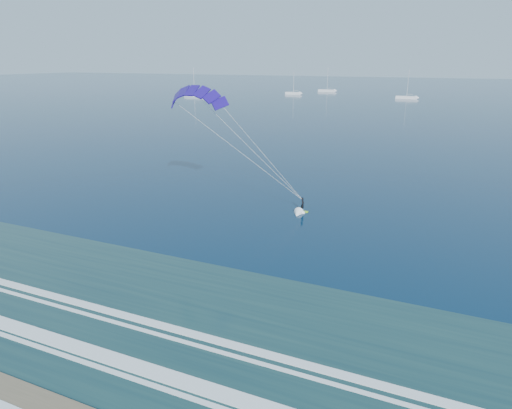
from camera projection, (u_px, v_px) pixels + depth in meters
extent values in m
cube|color=#1E423F|center=(116.00, 329.00, 29.17)|extent=(600.00, 22.00, 0.03)
cube|color=white|center=(31.00, 394.00, 23.51)|extent=(600.00, 0.90, 0.07)
cube|color=white|center=(88.00, 351.00, 26.99)|extent=(600.00, 1.10, 0.07)
cube|color=white|center=(132.00, 317.00, 30.46)|extent=(600.00, 0.70, 0.07)
cube|color=#A1E61B|center=(302.00, 211.00, 51.70)|extent=(1.30, 0.42, 0.07)
imported|color=black|center=(303.00, 204.00, 51.45)|extent=(0.44, 0.62, 1.60)
cone|color=white|center=(297.00, 214.00, 50.62)|extent=(1.31, 1.74, 1.10)
cube|color=white|center=(194.00, 95.00, 210.23)|extent=(9.47, 2.40, 1.20)
cylinder|color=silver|center=(194.00, 81.00, 208.28)|extent=(0.18, 0.18, 11.58)
cylinder|color=silver|center=(197.00, 92.00, 209.33)|extent=(2.60, 0.12, 0.12)
cube|color=white|center=(293.00, 93.00, 221.76)|extent=(7.71, 2.40, 1.20)
cylinder|color=silver|center=(294.00, 82.00, 220.13)|extent=(0.18, 0.18, 9.52)
cylinder|color=silver|center=(296.00, 90.00, 220.87)|extent=(2.60, 0.12, 0.12)
cube|color=white|center=(327.00, 91.00, 240.40)|extent=(9.21, 2.40, 1.20)
cylinder|color=silver|center=(328.00, 79.00, 238.52)|extent=(0.18, 0.18, 11.15)
cylinder|color=silver|center=(329.00, 88.00, 239.51)|extent=(2.60, 0.12, 0.12)
cube|color=white|center=(407.00, 97.00, 197.58)|extent=(9.01, 2.40, 1.20)
cylinder|color=silver|center=(408.00, 83.00, 195.68)|extent=(0.18, 0.18, 11.26)
cylinder|color=silver|center=(410.00, 94.00, 196.68)|extent=(2.60, 0.12, 0.12)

